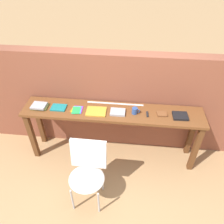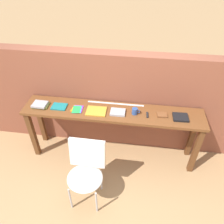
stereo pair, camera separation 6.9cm
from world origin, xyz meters
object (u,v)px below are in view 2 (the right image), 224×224
at_px(chair_white_moulded, 86,170).
at_px(magazine_cycling, 59,107).
at_px(multitool_folded, 147,115).
at_px(book_repair_rightmost, 181,117).
at_px(book_stack_leftmost, 40,105).
at_px(book_open_centre, 96,111).
at_px(leather_journal_brown, 162,115).
at_px(mug, 135,111).
at_px(pamphlet_pile_colourful, 77,109).

bearing_deg(chair_white_moulded, magazine_cycling, 125.75).
height_order(multitool_folded, book_repair_rightmost, book_repair_rightmost).
bearing_deg(book_stack_leftmost, book_open_centre, -1.12).
bearing_deg(multitool_folded, book_repair_rightmost, 0.29).
height_order(book_open_centre, leather_journal_brown, leather_journal_brown).
xyz_separation_m(magazine_cycling, leather_journal_brown, (1.42, 0.01, 0.00)).
xyz_separation_m(chair_white_moulded, magazine_cycling, (-0.52, 0.73, 0.36)).
distance_m(mug, leather_journal_brown, 0.37).
bearing_deg(book_open_centre, magazine_cycling, 175.72).
bearing_deg(book_open_centre, pamphlet_pile_colourful, 176.71).
height_order(book_open_centre, book_repair_rightmost, book_repair_rightmost).
bearing_deg(pamphlet_pile_colourful, chair_white_moulded, -69.57).
bearing_deg(multitool_folded, book_stack_leftmost, 179.99).
distance_m(multitool_folded, leather_journal_brown, 0.20).
relative_size(multitool_folded, leather_journal_brown, 0.85).
height_order(pamphlet_pile_colourful, multitool_folded, multitool_folded).
xyz_separation_m(book_open_centre, multitool_folded, (0.69, 0.02, -0.00)).
distance_m(leather_journal_brown, book_repair_rightmost, 0.24).
xyz_separation_m(pamphlet_pile_colourful, leather_journal_brown, (1.16, 0.03, 0.01)).
distance_m(magazine_cycling, pamphlet_pile_colourful, 0.26).
height_order(book_stack_leftmost, magazine_cycling, book_stack_leftmost).
distance_m(chair_white_moulded, book_open_centre, 0.79).
bearing_deg(pamphlet_pile_colourful, leather_journal_brown, 1.29).
bearing_deg(chair_white_moulded, pamphlet_pile_colourful, 110.43).
height_order(chair_white_moulded, pamphlet_pile_colourful, same).
bearing_deg(book_repair_rightmost, chair_white_moulded, -149.89).
height_order(chair_white_moulded, magazine_cycling, magazine_cycling).
height_order(book_stack_leftmost, leather_journal_brown, book_stack_leftmost).
bearing_deg(leather_journal_brown, mug, 176.92).
distance_m(book_stack_leftmost, mug, 1.33).
bearing_deg(book_repair_rightmost, pamphlet_pile_colourful, 178.10).
distance_m(book_open_centre, leather_journal_brown, 0.89).
height_order(chair_white_moulded, book_stack_leftmost, book_stack_leftmost).
bearing_deg(book_stack_leftmost, pamphlet_pile_colourful, -0.55).
relative_size(pamphlet_pile_colourful, multitool_folded, 1.72).
xyz_separation_m(mug, leather_journal_brown, (0.36, 0.01, -0.03)).
distance_m(book_open_centre, book_repair_rightmost, 1.12).
bearing_deg(pamphlet_pile_colourful, book_stack_leftmost, 179.45).
height_order(book_stack_leftmost, pamphlet_pile_colourful, book_stack_leftmost).
distance_m(pamphlet_pile_colourful, multitool_folded, 0.97).
distance_m(magazine_cycling, leather_journal_brown, 1.42).
distance_m(pamphlet_pile_colourful, leather_journal_brown, 1.16).
height_order(chair_white_moulded, mug, mug).
height_order(chair_white_moulded, book_open_centre, book_open_centre).
height_order(chair_white_moulded, leather_journal_brown, leather_journal_brown).
bearing_deg(leather_journal_brown, book_open_centre, 177.50).
bearing_deg(book_repair_rightmost, magazine_cycling, 177.38).
xyz_separation_m(pamphlet_pile_colourful, book_open_centre, (0.27, -0.01, 0.00)).
bearing_deg(book_open_centre, book_stack_leftmost, 177.83).
bearing_deg(multitool_folded, mug, 176.62).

